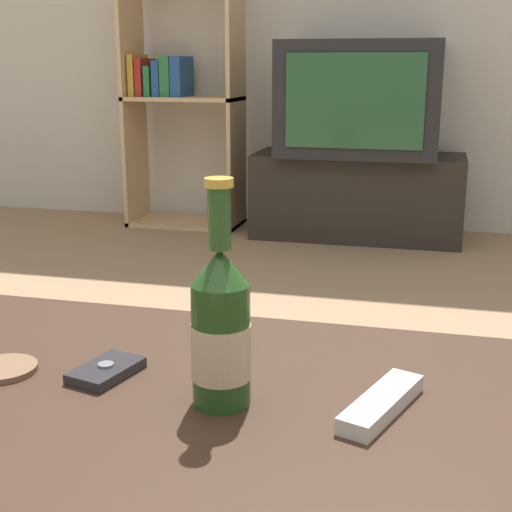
{
  "coord_description": "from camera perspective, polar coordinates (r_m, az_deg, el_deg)",
  "views": [
    {
      "loc": [
        0.26,
        -0.66,
        0.81
      ],
      "look_at": [
        0.0,
        0.38,
        0.53
      ],
      "focal_mm": 50.0,
      "sensor_mm": 36.0,
      "label": 1
    }
  ],
  "objects": [
    {
      "name": "remote_control",
      "position": [
        0.85,
        10.02,
        -11.54
      ],
      "size": [
        0.09,
        0.16,
        0.02
      ],
      "rotation": [
        0.0,
        0.0,
        -0.34
      ],
      "color": "beige",
      "rests_on": "coffee_table"
    },
    {
      "name": "cell_phone",
      "position": [
        0.95,
        -11.9,
        -8.96
      ],
      "size": [
        0.08,
        0.11,
        0.02
      ],
      "rotation": [
        0.0,
        0.0,
        -0.25
      ],
      "color": "#232328",
      "rests_on": "coffee_table"
    },
    {
      "name": "coaster",
      "position": [
        1.0,
        -19.54,
        -8.51
      ],
      "size": [
        0.09,
        0.09,
        0.01
      ],
      "color": "brown",
      "rests_on": "coffee_table"
    },
    {
      "name": "tv_stand",
      "position": [
        3.48,
        8.11,
        4.79
      ],
      "size": [
        0.99,
        0.4,
        0.4
      ],
      "color": "#28231E",
      "rests_on": "ground_plane"
    },
    {
      "name": "coffee_table",
      "position": [
        0.84,
        -6.65,
        -17.23
      ],
      "size": [
        1.07,
        0.75,
        0.43
      ],
      "color": "#332116",
      "rests_on": "ground_plane"
    },
    {
      "name": "bookshelf",
      "position": [
        3.71,
        -6.26,
        12.84
      ],
      "size": [
        0.57,
        0.3,
        1.3
      ],
      "color": "tan",
      "rests_on": "ground_plane"
    },
    {
      "name": "beer_bottle",
      "position": [
        0.83,
        -2.83,
        -5.85
      ],
      "size": [
        0.07,
        0.07,
        0.27
      ],
      "color": "#1E4219",
      "rests_on": "coffee_table"
    },
    {
      "name": "television",
      "position": [
        3.43,
        8.39,
        12.36
      ],
      "size": [
        0.73,
        0.55,
        0.52
      ],
      "color": "black",
      "rests_on": "tv_stand"
    }
  ]
}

